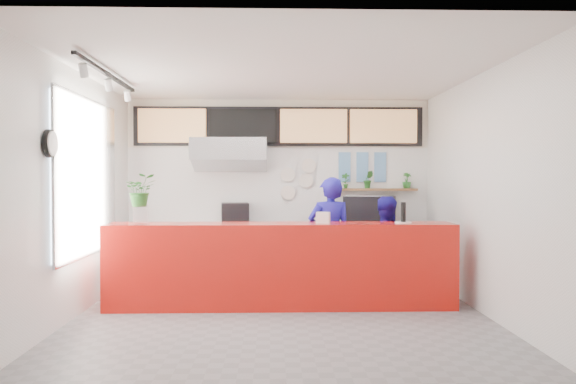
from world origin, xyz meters
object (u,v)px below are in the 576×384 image
(service_counter, at_px, (281,265))
(espresso_machine, at_px, (370,211))
(pepper_mill, at_px, (403,212))
(staff_center, at_px, (330,238))
(panini_oven, at_px, (235,215))
(staff_right, at_px, (384,248))

(service_counter, relative_size, espresso_machine, 5.82)
(espresso_machine, distance_m, pepper_mill, 1.84)
(espresso_machine, bearing_deg, pepper_mill, -67.25)
(staff_center, distance_m, pepper_mill, 1.15)
(panini_oven, relative_size, pepper_mill, 1.67)
(service_counter, xyz_separation_m, pepper_mill, (1.60, -0.03, 0.69))
(panini_oven, relative_size, espresso_machine, 0.56)
(service_counter, relative_size, staff_center, 2.65)
(staff_center, height_order, staff_right, staff_center)
(service_counter, xyz_separation_m, espresso_machine, (1.48, 1.80, 0.60))
(panini_oven, bearing_deg, staff_center, -47.29)
(service_counter, xyz_separation_m, staff_right, (1.45, 0.48, 0.17))
(service_counter, height_order, espresso_machine, espresso_machine)
(service_counter, xyz_separation_m, panini_oven, (-0.72, 1.80, 0.54))
(service_counter, relative_size, pepper_mill, 17.36)
(espresso_machine, distance_m, staff_center, 1.49)
(espresso_machine, xyz_separation_m, pepper_mill, (0.12, -1.83, 0.10))
(panini_oven, relative_size, staff_center, 0.25)
(staff_center, bearing_deg, espresso_machine, -130.34)
(staff_center, relative_size, pepper_mill, 6.56)
(service_counter, distance_m, pepper_mill, 1.74)
(pepper_mill, bearing_deg, espresso_machine, 93.70)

